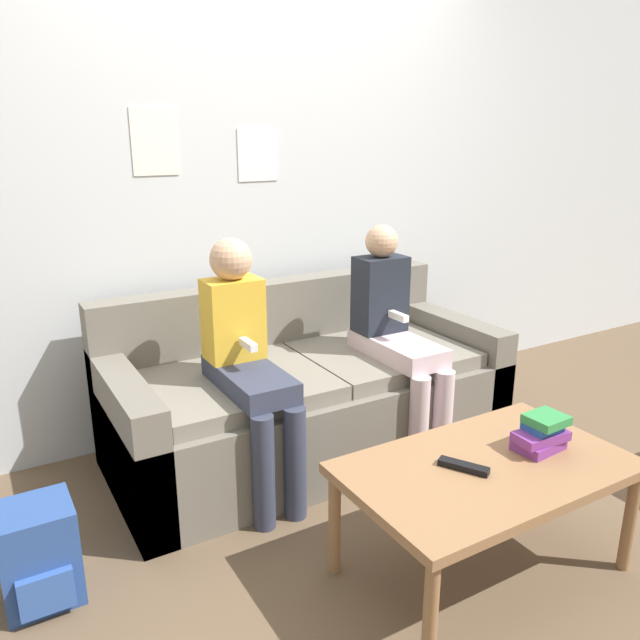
{
  "coord_description": "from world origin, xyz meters",
  "views": [
    {
      "loc": [
        -1.36,
        -1.91,
        1.51
      ],
      "look_at": [
        0.0,
        0.4,
        0.7
      ],
      "focal_mm": 35.0,
      "sensor_mm": 36.0,
      "label": 1
    }
  ],
  "objects_px": {
    "coffee_table": "(487,475)",
    "person_right": "(396,331)",
    "couch": "(306,397)",
    "backpack": "(39,555)",
    "person_left": "(247,357)",
    "tv_remote": "(463,467)"
  },
  "relations": [
    {
      "from": "coffee_table",
      "to": "person_right",
      "type": "distance_m",
      "value": 0.97
    },
    {
      "from": "coffee_table",
      "to": "person_right",
      "type": "bearing_deg",
      "value": 72.63
    },
    {
      "from": "couch",
      "to": "backpack",
      "type": "bearing_deg",
      "value": -159.99
    },
    {
      "from": "coffee_table",
      "to": "person_right",
      "type": "height_order",
      "value": "person_right"
    },
    {
      "from": "person_left",
      "to": "person_right",
      "type": "xyz_separation_m",
      "value": [
        0.77,
        -0.0,
        -0.01
      ]
    },
    {
      "from": "couch",
      "to": "backpack",
      "type": "relative_size",
      "value": 5.41
    },
    {
      "from": "person_left",
      "to": "backpack",
      "type": "relative_size",
      "value": 3.17
    },
    {
      "from": "couch",
      "to": "backpack",
      "type": "height_order",
      "value": "couch"
    },
    {
      "from": "couch",
      "to": "person_right",
      "type": "height_order",
      "value": "person_right"
    },
    {
      "from": "couch",
      "to": "tv_remote",
      "type": "height_order",
      "value": "couch"
    },
    {
      "from": "coffee_table",
      "to": "person_left",
      "type": "relative_size",
      "value": 0.9
    },
    {
      "from": "person_right",
      "to": "backpack",
      "type": "xyz_separation_m",
      "value": [
        -1.65,
        -0.27,
        -0.44
      ]
    },
    {
      "from": "tv_remote",
      "to": "backpack",
      "type": "bearing_deg",
      "value": 124.28
    },
    {
      "from": "couch",
      "to": "person_right",
      "type": "xyz_separation_m",
      "value": [
        0.38,
        -0.2,
        0.33
      ]
    },
    {
      "from": "coffee_table",
      "to": "tv_remote",
      "type": "relative_size",
      "value": 5.9
    },
    {
      "from": "couch",
      "to": "coffee_table",
      "type": "bearing_deg",
      "value": -84.96
    },
    {
      "from": "person_right",
      "to": "tv_remote",
      "type": "bearing_deg",
      "value": -113.3
    },
    {
      "from": "couch",
      "to": "coffee_table",
      "type": "height_order",
      "value": "couch"
    },
    {
      "from": "tv_remote",
      "to": "couch",
      "type": "bearing_deg",
      "value": 60.2
    },
    {
      "from": "coffee_table",
      "to": "couch",
      "type": "bearing_deg",
      "value": 95.04
    },
    {
      "from": "couch",
      "to": "person_left",
      "type": "distance_m",
      "value": 0.55
    },
    {
      "from": "couch",
      "to": "person_right",
      "type": "relative_size",
      "value": 1.71
    }
  ]
}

